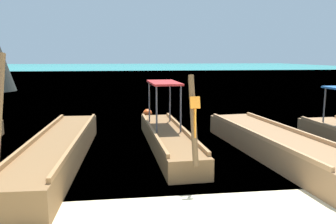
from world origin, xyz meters
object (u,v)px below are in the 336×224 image
at_px(longtail_boat_orange_ribbon, 168,137).
at_px(longtail_boat_yellow_ribbon, 276,145).
at_px(mooring_buoy_near, 147,114).
at_px(longtail_boat_pink_ribbon, 58,151).

height_order(longtail_boat_orange_ribbon, longtail_boat_yellow_ribbon, longtail_boat_yellow_ribbon).
bearing_deg(longtail_boat_yellow_ribbon, longtail_boat_orange_ribbon, 157.19).
xyz_separation_m(longtail_boat_orange_ribbon, mooring_buoy_near, (-0.26, 4.96, -0.12)).
bearing_deg(longtail_boat_yellow_ribbon, mooring_buoy_near, 116.53).
bearing_deg(longtail_boat_orange_ribbon, longtail_boat_yellow_ribbon, -22.81).
distance_m(longtail_boat_pink_ribbon, mooring_buoy_near, 6.62).
height_order(longtail_boat_pink_ribbon, mooring_buoy_near, longtail_boat_pink_ribbon).
relative_size(longtail_boat_yellow_ribbon, mooring_buoy_near, 17.00).
xyz_separation_m(longtail_boat_pink_ribbon, longtail_boat_orange_ribbon, (2.92, 1.09, -0.01)).
height_order(longtail_boat_pink_ribbon, longtail_boat_orange_ribbon, longtail_boat_pink_ribbon).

